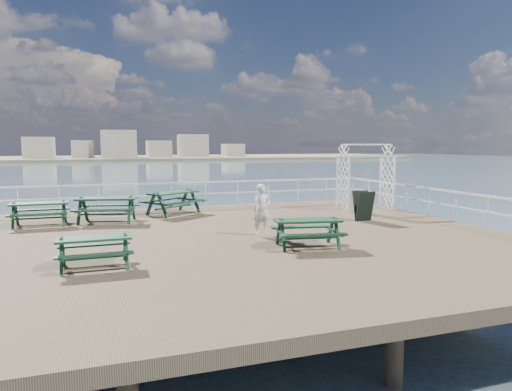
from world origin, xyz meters
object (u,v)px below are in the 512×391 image
at_px(picnic_table_a, 40,209).
at_px(picnic_table_c, 173,198).
at_px(person, 262,210).
at_px(picnic_table_e, 308,227).
at_px(picnic_table_d, 94,245).
at_px(trellis_arbor, 365,180).
at_px(picnic_table_b, 107,204).

height_order(picnic_table_a, picnic_table_c, picnic_table_c).
bearing_deg(person, picnic_table_a, 144.98).
relative_size(picnic_table_c, picnic_table_e, 1.34).
height_order(picnic_table_a, picnic_table_e, picnic_table_a).
height_order(picnic_table_d, picnic_table_e, picnic_table_e).
height_order(picnic_table_c, person, person).
bearing_deg(trellis_arbor, picnic_table_a, -175.36).
height_order(picnic_table_c, trellis_arbor, trellis_arbor).
bearing_deg(picnic_table_b, picnic_table_c, 37.67).
xyz_separation_m(picnic_table_c, picnic_table_d, (-2.81, -7.23, -0.14)).
xyz_separation_m(picnic_table_a, picnic_table_b, (2.13, -0.00, 0.06)).
relative_size(picnic_table_d, picnic_table_e, 0.83).
distance_m(picnic_table_e, trellis_arbor, 7.77).
distance_m(picnic_table_d, trellis_arbor, 12.18).
relative_size(picnic_table_a, picnic_table_e, 0.93).
xyz_separation_m(picnic_table_d, trellis_arbor, (10.58, 5.99, 0.72)).
relative_size(picnic_table_e, trellis_arbor, 0.71).
bearing_deg(trellis_arbor, picnic_table_e, -127.72).
xyz_separation_m(picnic_table_b, picnic_table_c, (2.48, 1.11, 0.01)).
xyz_separation_m(picnic_table_b, trellis_arbor, (10.25, -0.13, 0.59)).
distance_m(picnic_table_d, person, 5.16).
relative_size(picnic_table_c, trellis_arbor, 0.95).
distance_m(picnic_table_a, person, 7.60).
distance_m(picnic_table_c, picnic_table_d, 7.76).
relative_size(picnic_table_a, picnic_table_d, 1.13).
distance_m(picnic_table_b, trellis_arbor, 10.27).
bearing_deg(picnic_table_a, trellis_arbor, -0.95).
distance_m(picnic_table_a, picnic_table_c, 4.75).
distance_m(picnic_table_b, person, 5.88).
bearing_deg(picnic_table_e, picnic_table_a, 150.47).
relative_size(picnic_table_c, person, 1.69).
distance_m(picnic_table_d, picnic_table_e, 5.31).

